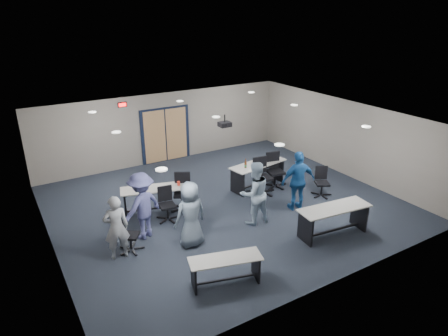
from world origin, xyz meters
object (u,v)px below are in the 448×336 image
table_back_left (154,195)px  person_lightblue (254,193)px  chair_back_a (167,204)px  chair_back_d (275,171)px  person_plaid (190,214)px  chair_loose_right (322,182)px  person_navy (298,181)px  chair_loose_left (130,234)px  person_back (142,206)px  table_back_right (258,171)px  table_front_left (225,266)px  chair_back_c (263,176)px  person_gray (116,228)px  chair_back_b (182,192)px  table_front_right (334,216)px

table_back_left → person_lightblue: (2.15, -2.05, 0.38)m
table_back_left → chair_back_a: 0.67m
table_back_left → chair_back_d: bearing=10.5°
person_plaid → chair_loose_right: bearing=-178.7°
person_navy → table_back_left: bearing=-16.1°
chair_loose_left → person_back: bearing=-15.8°
table_back_right → person_plaid: size_ratio=1.24×
chair_back_d → person_navy: 1.68m
table_front_left → chair_back_c: 4.77m
chair_back_c → chair_back_d: chair_back_c is taller
person_plaid → chair_loose_left: bearing=-23.7°
table_front_left → chair_loose_right: size_ratio=1.75×
person_plaid → chair_back_d: bearing=-160.1°
table_back_left → table_back_right: (3.66, -0.11, 0.05)m
chair_back_c → chair_loose_right: size_ratio=1.25×
person_gray → chair_back_d: bearing=-160.0°
table_back_right → chair_back_b: (-2.89, -0.20, -0.02)m
person_lightblue → person_navy: 1.60m
chair_back_c → person_plaid: 3.71m
table_front_left → chair_loose_left: 2.69m
chair_back_a → chair_loose_left: 1.72m
table_back_right → person_gray: person_gray is taller
person_gray → person_plaid: 1.81m
person_gray → person_plaid: bearing=174.2°
chair_back_b → chair_back_d: size_ratio=0.95×
table_front_right → person_lightblue: (-1.44, 1.62, 0.36)m
table_back_left → person_navy: size_ratio=1.10×
person_gray → chair_loose_right: bearing=-173.0°
table_front_left → person_gray: 2.80m
person_gray → person_plaid: size_ratio=0.95×
chair_loose_right → person_navy: 1.37m
chair_back_b → person_back: bearing=-121.7°
chair_back_c → person_lightblue: 1.98m
table_back_right → person_navy: (0.09, -1.92, 0.33)m
chair_loose_right → chair_back_b: bearing=-171.6°
table_back_left → table_back_right: bearing=14.7°
chair_loose_left → person_gray: size_ratio=0.57×
table_front_right → table_back_left: 5.13m
chair_back_b → chair_back_a: bearing=-122.1°
chair_loose_right → person_back: 5.85m
chair_back_a → person_gray: bearing=-139.7°
chair_back_c → person_gray: (-5.14, -1.12, 0.23)m
chair_back_c → table_front_left: bearing=-128.9°
table_back_left → person_back: size_ratio=1.10×
table_front_left → person_plaid: bearing=104.0°
table_front_left → person_lightblue: (2.08, 1.88, 0.47)m
table_front_left → table_back_right: 5.25m
table_front_right → chair_back_c: (-0.09, 3.03, 0.04)m
chair_back_b → chair_loose_left: (-2.07, -1.32, -0.10)m
person_back → table_back_right: bearing=171.9°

